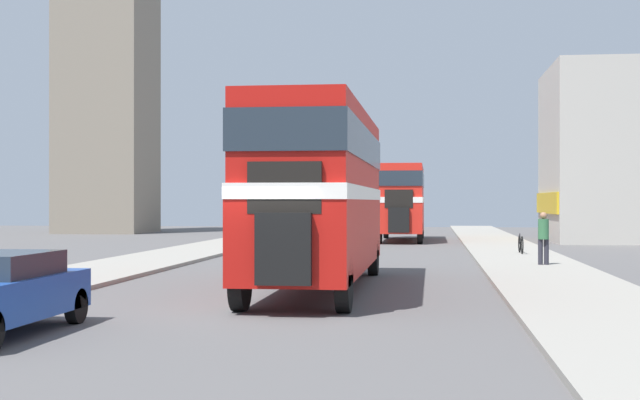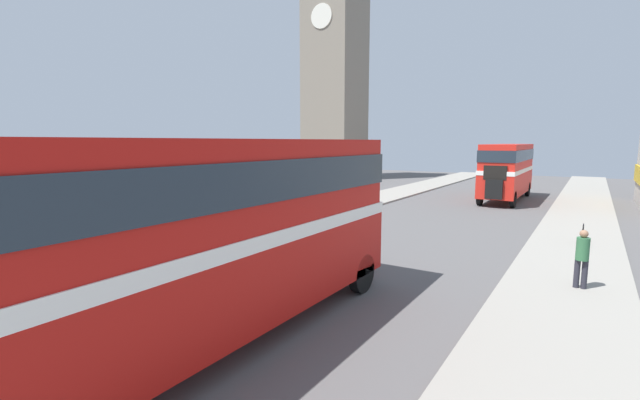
# 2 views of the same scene
# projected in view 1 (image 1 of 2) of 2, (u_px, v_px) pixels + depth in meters

# --- Properties ---
(ground_plane) EXTENTS (120.00, 120.00, 0.00)m
(ground_plane) POSITION_uv_depth(u_px,v_px,m) (258.00, 313.00, 17.64)
(ground_plane) COLOR #565454
(sidewalk_right) EXTENTS (3.50, 120.00, 0.12)m
(sidewalk_right) POSITION_uv_depth(u_px,v_px,m) (609.00, 315.00, 16.81)
(sidewalk_right) COLOR gray
(sidewalk_right) RESTS_ON ground_plane
(double_decker_bus) EXTENTS (2.41, 11.21, 4.44)m
(double_decker_bus) POSITION_uv_depth(u_px,v_px,m) (320.00, 184.00, 22.32)
(double_decker_bus) COLOR #B2140F
(double_decker_bus) RESTS_ON ground_plane
(bus_distant) EXTENTS (2.42, 9.40, 4.19)m
(bus_distant) POSITION_uv_depth(u_px,v_px,m) (402.00, 196.00, 49.95)
(bus_distant) COLOR red
(bus_distant) RESTS_ON ground_plane
(pedestrian_walking) EXTENTS (0.35, 0.35, 1.74)m
(pedestrian_walking) POSITION_uv_depth(u_px,v_px,m) (543.00, 235.00, 29.41)
(pedestrian_walking) COLOR #282833
(pedestrian_walking) RESTS_ON sidewalk_right
(bicycle_on_pavement) EXTENTS (0.05, 1.76, 0.78)m
(bicycle_on_pavement) POSITION_uv_depth(u_px,v_px,m) (521.00, 244.00, 35.95)
(bicycle_on_pavement) COLOR black
(bicycle_on_pavement) RESTS_ON sidewalk_right
(church_tower) EXTENTS (6.26, 6.26, 30.30)m
(church_tower) POSITION_uv_depth(u_px,v_px,m) (107.00, 14.00, 62.92)
(church_tower) COLOR gray
(church_tower) RESTS_ON ground_plane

